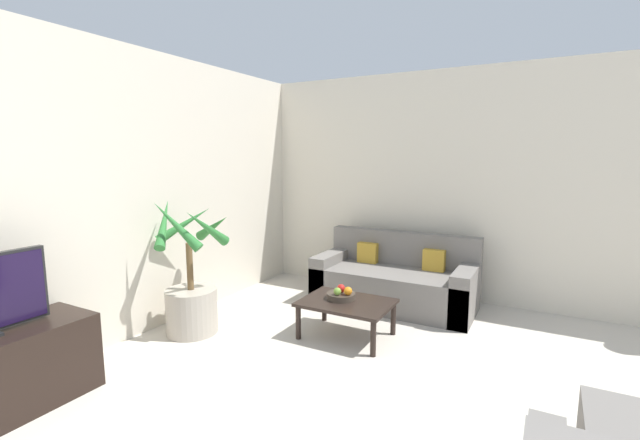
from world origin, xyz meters
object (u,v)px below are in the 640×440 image
at_px(fruit_bowl, 341,296).
at_px(apple_red, 341,288).
at_px(coffee_table, 346,306).
at_px(sofa_loveseat, 395,282).
at_px(orange_fruit, 348,291).
at_px(potted_palm, 191,292).
at_px(apple_green, 337,291).

xyz_separation_m(fruit_bowl, apple_red, (-0.01, 0.01, 0.07)).
bearing_deg(coffee_table, apple_red, 149.06).
bearing_deg(sofa_loveseat, orange_fruit, -95.76).
xyz_separation_m(potted_palm, apple_red, (1.28, 0.67, 0.05)).
xyz_separation_m(fruit_bowl, apple_green, (-0.00, -0.07, 0.07)).
relative_size(sofa_loveseat, orange_fruit, 22.46).
bearing_deg(potted_palm, orange_fruit, 24.84).
distance_m(fruit_bowl, orange_fruit, 0.11).
distance_m(potted_palm, coffee_table, 1.50).
bearing_deg(apple_red, sofa_loveseat, 78.98).
bearing_deg(fruit_bowl, sofa_loveseat, 79.48).
distance_m(potted_palm, sofa_loveseat, 2.25).
bearing_deg(potted_palm, apple_green, 24.51).
bearing_deg(orange_fruit, apple_red, 158.07).
height_order(apple_green, orange_fruit, orange_fruit).
xyz_separation_m(apple_green, orange_fruit, (0.09, 0.05, 0.00)).
distance_m(coffee_table, apple_red, 0.17).
bearing_deg(orange_fruit, apple_green, -150.41).
relative_size(coffee_table, apple_red, 10.37).
xyz_separation_m(coffee_table, fruit_bowl, (-0.08, 0.04, 0.07)).
bearing_deg(apple_red, coffee_table, -30.94).
bearing_deg(apple_green, orange_fruit, 29.59).
bearing_deg(apple_red, apple_green, -87.30).
distance_m(potted_palm, fruit_bowl, 1.45).
bearing_deg(potted_palm, apple_red, 27.69).
relative_size(potted_palm, fruit_bowl, 4.81).
bearing_deg(apple_red, fruit_bowl, -59.59).
xyz_separation_m(apple_red, orange_fruit, (0.09, -0.04, -0.00)).
distance_m(coffee_table, apple_green, 0.16).
distance_m(potted_palm, orange_fruit, 1.51).
bearing_deg(apple_green, coffee_table, 25.47).
bearing_deg(coffee_table, fruit_bowl, 153.51).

